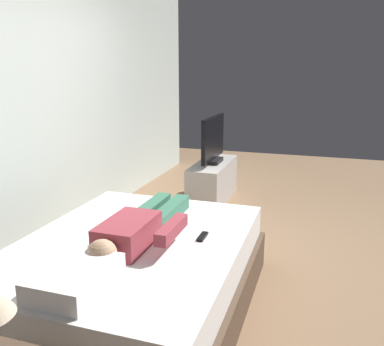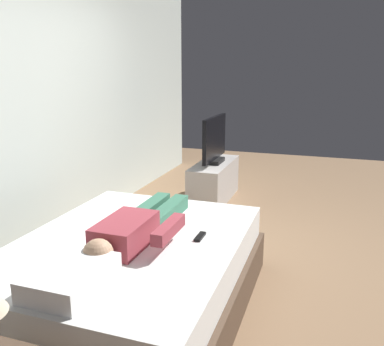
# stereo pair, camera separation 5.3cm
# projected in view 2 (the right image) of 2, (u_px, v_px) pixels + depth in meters

# --- Properties ---
(ground_plane) EXTENTS (10.00, 10.00, 0.00)m
(ground_plane) POSITION_uv_depth(u_px,v_px,m) (218.00, 265.00, 3.56)
(ground_plane) COLOR #8C6B4C
(back_wall) EXTENTS (6.40, 0.10, 2.80)m
(back_wall) POSITION_uv_depth(u_px,v_px,m) (67.00, 96.00, 4.11)
(back_wall) COLOR silver
(back_wall) RESTS_ON ground
(bed) EXTENTS (1.97, 1.53, 0.54)m
(bed) POSITION_uv_depth(u_px,v_px,m) (131.00, 276.00, 2.83)
(bed) COLOR brown
(bed) RESTS_ON ground
(pillow) EXTENTS (0.48, 0.34, 0.12)m
(pillow) POSITION_uv_depth(u_px,v_px,m) (71.00, 277.00, 2.13)
(pillow) COLOR white
(pillow) RESTS_ON bed
(person) EXTENTS (1.26, 0.46, 0.18)m
(person) POSITION_uv_depth(u_px,v_px,m) (137.00, 227.00, 2.75)
(person) COLOR #993842
(person) RESTS_ON bed
(remote) EXTENTS (0.15, 0.04, 0.02)m
(remote) POSITION_uv_depth(u_px,v_px,m) (200.00, 237.00, 2.78)
(remote) COLOR black
(remote) RESTS_ON bed
(tv_stand) EXTENTS (1.10, 0.40, 0.50)m
(tv_stand) POSITION_uv_depth(u_px,v_px,m) (214.00, 181.00, 5.26)
(tv_stand) COLOR #B7B2AD
(tv_stand) RESTS_ON ground
(tv) EXTENTS (0.88, 0.20, 0.59)m
(tv) POSITION_uv_depth(u_px,v_px,m) (214.00, 141.00, 5.12)
(tv) COLOR black
(tv) RESTS_ON tv_stand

